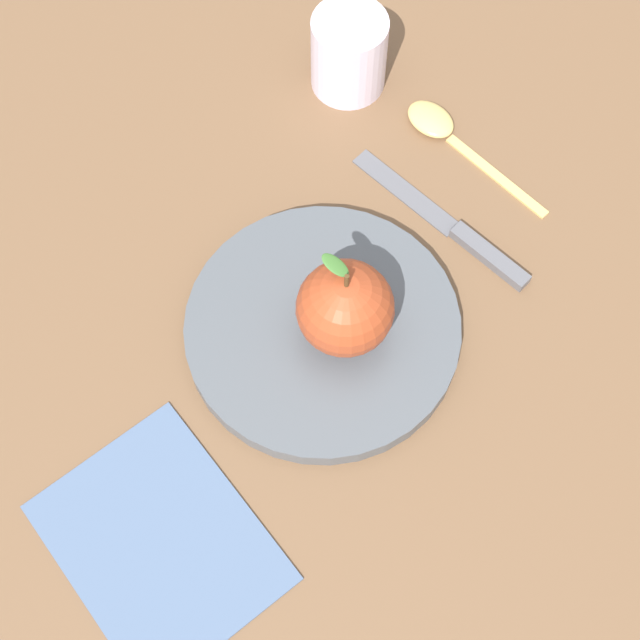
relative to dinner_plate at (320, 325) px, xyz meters
name	(u,v)px	position (x,y,z in m)	size (l,w,h in m)	color
ground_plane	(333,326)	(0.00, -0.01, -0.01)	(2.40, 2.40, 0.00)	brown
dinner_plate	(320,325)	(0.00, 0.00, 0.00)	(0.22, 0.22, 0.02)	#4C5156
apple	(340,312)	(-0.02, -0.01, 0.05)	(0.08, 0.08, 0.09)	#9E3D1E
cup	(349,50)	(0.19, -0.18, 0.03)	(0.07, 0.07, 0.08)	silver
knife	(455,230)	(0.01, -0.15, -0.01)	(0.19, 0.05, 0.01)	#59595E
spoon	(444,131)	(0.09, -0.21, -0.01)	(0.16, 0.04, 0.01)	#D8B766
linen_napkin	(159,542)	(-0.07, 0.20, -0.01)	(0.14, 0.17, 0.00)	slate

